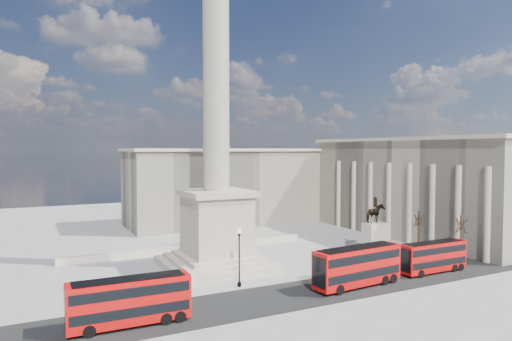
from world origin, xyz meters
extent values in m
plane|color=#A4A19C|center=(0.00, 0.00, 0.00)|extent=(180.00, 180.00, 0.00)
cube|color=#252525|center=(5.00, -10.00, 0.00)|extent=(120.00, 9.00, 0.01)
cube|color=beige|center=(0.00, 5.00, 0.50)|extent=(14.00, 14.00, 1.00)
cube|color=beige|center=(0.00, 5.00, 1.25)|extent=(12.00, 12.00, 0.50)
cube|color=beige|center=(0.00, 5.00, 1.75)|extent=(10.00, 10.00, 0.50)
cube|color=beige|center=(0.00, 5.00, 6.00)|extent=(8.00, 8.00, 8.00)
cube|color=beige|center=(0.00, 5.00, 10.40)|extent=(9.00, 9.00, 0.80)
cylinder|color=#ABA58D|center=(0.00, 5.00, 27.80)|extent=(3.60, 3.60, 34.00)
cube|color=beige|center=(0.00, 16.00, 0.55)|extent=(40.00, 0.60, 1.10)
cube|color=#B4AE93|center=(45.00, 10.00, 9.00)|extent=(18.00, 45.00, 18.00)
cube|color=beige|center=(45.00, 10.00, 18.30)|extent=(19.00, 46.00, 0.60)
cube|color=#B4AE93|center=(20.00, 40.00, 8.00)|extent=(50.00, 16.00, 16.00)
cube|color=beige|center=(20.00, 40.00, 16.30)|extent=(51.00, 17.00, 0.60)
cube|color=red|center=(-15.05, -10.83, 2.41)|extent=(11.19, 2.74, 4.10)
cube|color=black|center=(-15.05, -10.83, 1.67)|extent=(10.75, 2.79, 0.91)
cube|color=black|center=(-15.05, -10.83, 3.50)|extent=(10.75, 2.79, 0.91)
cube|color=black|center=(-15.05, -10.83, 4.49)|extent=(10.07, 2.47, 0.06)
cylinder|color=black|center=(-18.72, -10.76, 0.56)|extent=(1.16, 2.67, 1.11)
cylinder|color=black|center=(-11.93, -10.88, 0.56)|extent=(1.16, 2.67, 1.11)
cylinder|color=black|center=(-10.59, -10.91, 0.56)|extent=(1.16, 2.67, 1.11)
cube|color=red|center=(11.72, -10.78, 2.56)|extent=(12.03, 3.65, 4.36)
cube|color=black|center=(11.72, -10.78, 1.78)|extent=(11.56, 3.68, 0.97)
cube|color=black|center=(11.72, -10.78, 3.72)|extent=(11.56, 3.68, 0.97)
cube|color=black|center=(11.72, -10.78, 4.77)|extent=(10.82, 3.29, 0.06)
cylinder|color=black|center=(7.82, -11.10, 0.59)|extent=(1.41, 2.90, 1.18)
cylinder|color=black|center=(15.02, -10.51, 0.59)|extent=(1.41, 2.90, 1.18)
cylinder|color=black|center=(16.44, -10.39, 0.59)|extent=(1.41, 2.90, 1.18)
cube|color=red|center=(24.80, -10.36, 2.19)|extent=(10.15, 2.32, 3.74)
cube|color=black|center=(24.80, -10.36, 1.52)|extent=(9.74, 2.38, 0.83)
cube|color=black|center=(24.80, -10.36, 3.18)|extent=(9.74, 2.38, 0.83)
cube|color=black|center=(24.80, -10.36, 4.09)|extent=(9.13, 2.09, 0.06)
cylinder|color=black|center=(21.45, -10.36, 0.51)|extent=(1.02, 2.43, 1.01)
cylinder|color=black|center=(27.64, -10.35, 0.51)|extent=(1.02, 2.43, 1.01)
cylinder|color=black|center=(28.86, -10.35, 0.51)|extent=(1.02, 2.43, 1.01)
cylinder|color=black|center=(-0.84, -4.31, 0.27)|extent=(0.47, 0.47, 0.53)
cylinder|color=black|center=(-0.84, -4.31, 3.20)|extent=(0.17, 0.17, 6.40)
cylinder|color=black|center=(-0.84, -4.31, 6.30)|extent=(0.32, 0.32, 0.32)
sphere|color=silver|center=(-0.84, -4.31, 6.67)|extent=(0.60, 0.60, 0.60)
cube|color=beige|center=(25.55, 1.84, 0.27)|extent=(4.38, 3.28, 0.55)
cube|color=beige|center=(25.55, 1.84, 2.41)|extent=(3.50, 2.41, 4.81)
imported|color=black|center=(25.55, 1.84, 6.29)|extent=(3.81, 2.56, 2.95)
cylinder|color=black|center=(25.55, 1.84, 8.07)|extent=(0.55, 0.55, 1.31)
sphere|color=black|center=(25.55, 1.84, 8.82)|extent=(0.39, 0.39, 0.39)
cylinder|color=#332319|center=(31.23, -9.47, 3.61)|extent=(0.29, 0.29, 7.23)
cylinder|color=#332319|center=(31.40, -1.56, 3.37)|extent=(0.31, 0.31, 6.75)
cylinder|color=#332319|center=(37.81, 9.88, 3.50)|extent=(0.30, 0.30, 7.00)
imported|color=#242A26|center=(24.28, -1.26, 0.95)|extent=(0.82, 0.74, 1.89)
imported|color=#242A26|center=(29.07, -6.50, 0.91)|extent=(1.11, 1.04, 1.82)
imported|color=#242A26|center=(15.62, -5.05, 0.79)|extent=(0.90, 0.96, 1.59)
camera|label=1|loc=(-23.41, -53.26, 16.44)|focal=32.00mm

